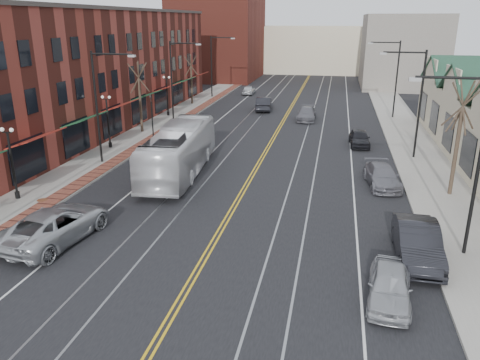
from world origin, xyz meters
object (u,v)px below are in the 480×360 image
at_px(parked_car_c, 382,176).
at_px(parked_car_d, 359,138).
at_px(parked_car_b, 417,242).
at_px(transit_bus, 179,150).
at_px(parked_car_a, 390,285).
at_px(parked_suv, 56,225).

height_order(parked_car_c, parked_car_d, parked_car_d).
bearing_deg(parked_car_b, parked_car_c, 94.74).
relative_size(transit_bus, parked_car_c, 2.61).
xyz_separation_m(parked_car_a, parked_car_b, (1.50, 3.67, 0.16)).
xyz_separation_m(parked_suv, parked_car_c, (16.07, 11.40, -0.17)).
distance_m(parked_suv, parked_car_a, 15.45).
distance_m(parked_car_a, parked_car_b, 3.97).
xyz_separation_m(parked_suv, parked_car_b, (16.80, 1.55, -0.00)).
bearing_deg(parked_car_a, parked_car_b, 73.39).
bearing_deg(parked_suv, parked_car_c, -136.95).
bearing_deg(transit_bus, parked_car_c, 176.26).
height_order(parked_suv, parked_car_b, parked_suv).
xyz_separation_m(parked_car_b, parked_car_d, (-1.80, 19.99, -0.15)).
xyz_separation_m(parked_car_c, parked_car_d, (-1.07, 10.14, 0.02)).
bearing_deg(parked_suv, parked_car_a, 179.78).
height_order(parked_car_b, parked_car_c, parked_car_b).
bearing_deg(parked_car_d, parked_car_c, -86.49).
relative_size(parked_suv, parked_car_a, 1.54).
xyz_separation_m(transit_bus, parked_car_d, (12.50, 10.29, -0.98)).
height_order(parked_car_b, parked_car_d, parked_car_b).
relative_size(parked_car_a, parked_car_d, 0.98).
distance_m(parked_suv, parked_car_b, 16.87).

